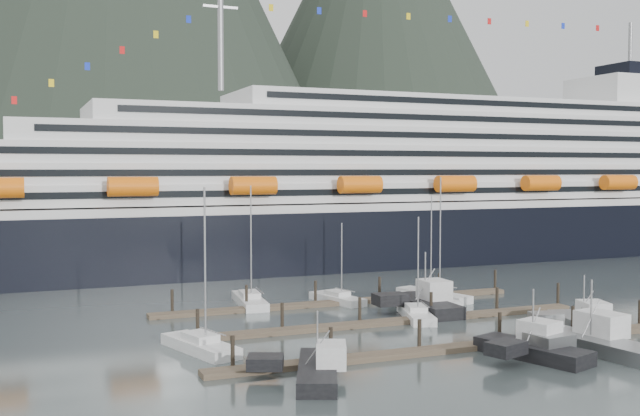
# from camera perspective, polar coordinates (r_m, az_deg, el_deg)

# --- Properties ---
(ground) EXTENTS (1600.00, 1600.00, 0.00)m
(ground) POSITION_cam_1_polar(r_m,az_deg,el_deg) (83.22, 9.32, -8.85)
(ground) COLOR #44504F
(ground) RESTS_ON ground
(cruise_ship) EXTENTS (210.00, 30.40, 50.30)m
(cruise_ship) POSITION_cam_1_polar(r_m,az_deg,el_deg) (144.11, 8.08, 0.98)
(cruise_ship) COLOR black
(cruise_ship) RESTS_ON ground
(dock_near) EXTENTS (48.18, 2.28, 3.20)m
(dock_near) POSITION_cam_1_polar(r_m,az_deg,el_deg) (72.38, 10.14, -10.41)
(dock_near) COLOR #4C4031
(dock_near) RESTS_ON ground
(dock_mid) EXTENTS (48.18, 2.28, 3.20)m
(dock_mid) POSITION_cam_1_polar(r_m,az_deg,el_deg) (83.37, 5.29, -8.59)
(dock_mid) COLOR #4C4031
(dock_mid) RESTS_ON ground
(dock_far) EXTENTS (48.18, 2.28, 3.20)m
(dock_far) POSITION_cam_1_polar(r_m,az_deg,el_deg) (94.88, 1.62, -7.16)
(dock_far) COLOR #4C4031
(dock_far) RESTS_ON ground
(sailboat_a) EXTENTS (5.70, 10.54, 15.92)m
(sailboat_a) POSITION_cam_1_polar(r_m,az_deg,el_deg) (71.80, -9.11, -10.39)
(sailboat_a) COLOR silver
(sailboat_a) RESTS_ON ground
(sailboat_c) EXTENTS (5.35, 9.89, 12.13)m
(sailboat_c) POSITION_cam_1_polar(r_m,az_deg,el_deg) (86.58, 7.33, -8.10)
(sailboat_c) COLOR silver
(sailboat_c) RESTS_ON ground
(sailboat_d) EXTENTS (5.46, 10.48, 14.12)m
(sailboat_d) POSITION_cam_1_polar(r_m,az_deg,el_deg) (96.17, 7.98, -6.99)
(sailboat_d) COLOR silver
(sailboat_d) RESTS_ON ground
(sailboat_e) EXTENTS (4.10, 11.22, 15.51)m
(sailboat_e) POSITION_cam_1_polar(r_m,az_deg,el_deg) (94.78, -5.38, -7.10)
(sailboat_e) COLOR silver
(sailboat_e) RESTS_ON ground
(sailboat_f) EXTENTS (4.69, 9.21, 10.67)m
(sailboat_f) POSITION_cam_1_polar(r_m,az_deg,el_deg) (96.00, 1.33, -6.98)
(sailboat_f) COLOR silver
(sailboat_f) RESTS_ON ground
(sailboat_g) EXTENTS (5.72, 11.52, 16.49)m
(sailboat_g) POSITION_cam_1_polar(r_m,az_deg,el_deg) (99.60, 8.63, -6.62)
(sailboat_g) COLOR silver
(sailboat_g) RESTS_ON ground
(trawler_a) EXTENTS (9.29, 11.47, 6.08)m
(trawler_a) POSITION_cam_1_polar(r_m,az_deg,el_deg) (62.03, -0.32, -12.16)
(trawler_a) COLOR black
(trawler_a) RESTS_ON ground
(trawler_b) EXTENTS (9.07, 11.16, 6.88)m
(trawler_b) POSITION_cam_1_polar(r_m,az_deg,el_deg) (71.01, 15.84, -10.26)
(trawler_b) COLOR black
(trawler_b) RESTS_ON ground
(trawler_c) EXTENTS (10.55, 14.82, 7.39)m
(trawler_c) POSITION_cam_1_polar(r_m,az_deg,el_deg) (75.35, 19.84, -9.52)
(trawler_c) COLOR gray
(trawler_c) RESTS_ON ground
(trawler_d) EXTENTS (8.87, 11.37, 6.46)m
(trawler_d) POSITION_cam_1_polar(r_m,az_deg,el_deg) (84.28, 19.36, -8.25)
(trawler_d) COLOR gray
(trawler_d) RESTS_ON ground
(trawler_e) EXTENTS (9.33, 12.24, 7.91)m
(trawler_e) POSITION_cam_1_polar(r_m,az_deg,el_deg) (90.76, 7.93, -7.22)
(trawler_e) COLOR black
(trawler_e) RESTS_ON ground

